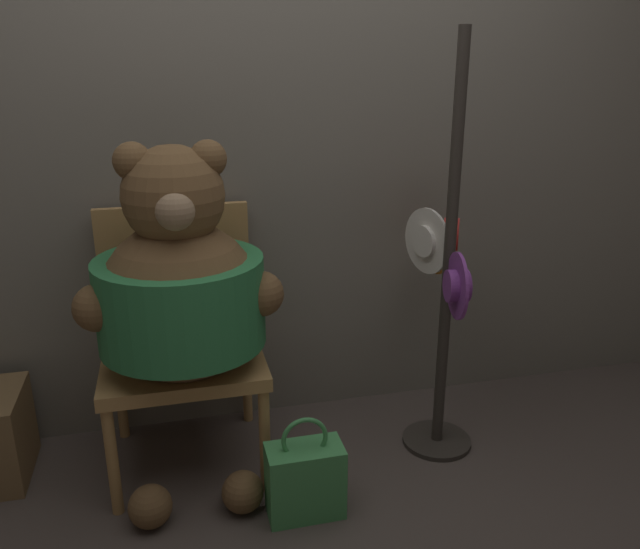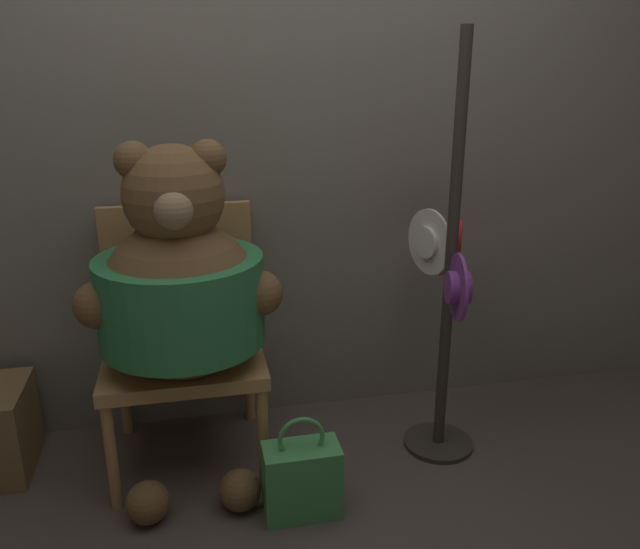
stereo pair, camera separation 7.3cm
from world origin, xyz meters
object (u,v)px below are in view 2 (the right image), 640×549
object	(u,v)px
chair	(183,329)
hat_display_rack	(446,283)
handbag_on_ground	(302,479)
teddy_bear	(181,290)

from	to	relation	value
chair	hat_display_rack	size ratio (longest dim) A/B	0.60
chair	handbag_on_ground	size ratio (longest dim) A/B	2.58
hat_display_rack	handbag_on_ground	size ratio (longest dim) A/B	4.27
chair	handbag_on_ground	world-z (taller)	chair
teddy_bear	hat_display_rack	distance (m)	1.00
chair	teddy_bear	xyz separation A→B (m)	(0.01, -0.18, 0.22)
hat_display_rack	teddy_bear	bearing A→B (deg)	-179.38
teddy_bear	hat_display_rack	xyz separation A→B (m)	(0.99, 0.01, -0.05)
teddy_bear	chair	bearing A→B (deg)	92.63
hat_display_rack	handbag_on_ground	world-z (taller)	hat_display_rack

